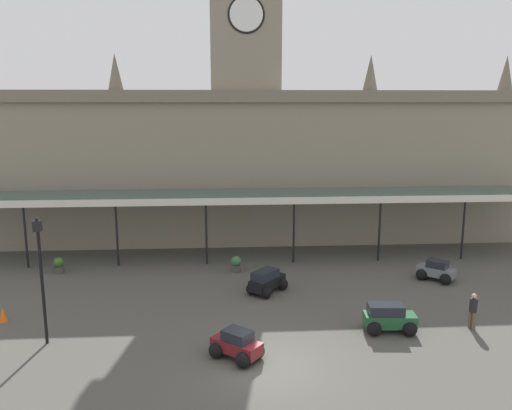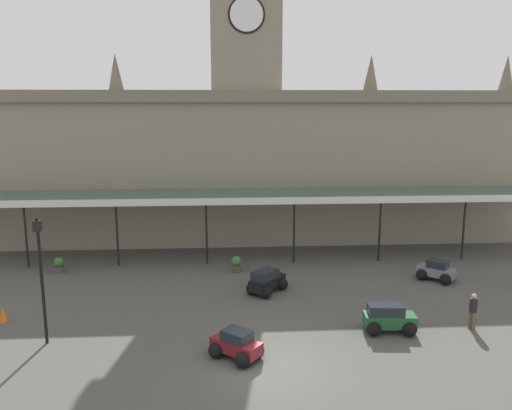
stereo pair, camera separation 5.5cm
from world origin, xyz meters
name	(u,v)px [view 2 (the right image)]	position (x,y,z in m)	size (l,w,h in m)	color
ground_plane	(268,366)	(0.00, 0.00, 0.00)	(140.00, 140.00, 0.00)	#4A4943
station_building	(246,155)	(0.00, 19.90, 6.13)	(40.92, 6.78, 19.71)	gray
entrance_canopy	(249,195)	(0.00, 14.28, 4.14)	(38.64, 3.26, 4.31)	#38564C
car_green_estate	(389,320)	(5.60, 2.69, 0.56)	(2.32, 1.67, 1.27)	#1E512D
car_black_estate	(267,282)	(0.60, 7.83, 0.56)	(2.33, 2.41, 1.27)	black
car_grey_sedan	(436,272)	(10.45, 9.13, 0.50)	(2.24, 2.19, 1.19)	slate
car_maroon_sedan	(236,346)	(-1.21, 0.68, 0.50)	(2.24, 2.18, 1.19)	maroon
pedestrian_crossing_forecourt	(473,310)	(9.43, 2.72, 0.91)	(0.34, 0.38, 1.67)	brown
victorian_lamppost	(41,267)	(-9.19, 2.50, 3.35)	(0.30, 0.30, 5.46)	black
traffic_cone	(3,314)	(-11.94, 4.88, 0.36)	(0.40, 0.40, 0.72)	orange
planter_forecourt_centre	(236,264)	(-0.94, 11.36, 0.49)	(0.60, 0.60, 0.96)	#47423D
planter_near_kerb	(59,265)	(-11.51, 11.82, 0.49)	(0.60, 0.60, 0.96)	#47423D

